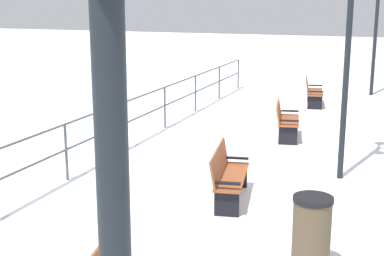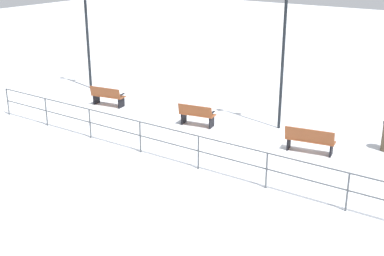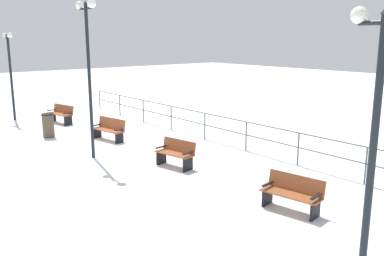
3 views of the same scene
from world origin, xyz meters
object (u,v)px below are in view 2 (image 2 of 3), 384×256
(bench_fourth, at_px, (107,96))
(lamppost_far, at_px, (87,22))
(bench_second, at_px, (310,140))
(lamppost_middle, at_px, (285,28))
(bench_third, at_px, (197,115))

(bench_fourth, distance_m, lamppost_far, 4.15)
(bench_fourth, height_order, lamppost_far, lamppost_far)
(bench_second, bearing_deg, bench_fourth, 79.79)
(bench_second, height_order, lamppost_middle, lamppost_middle)
(lamppost_middle, xyz_separation_m, lamppost_far, (0.00, 9.94, -0.64))
(lamppost_far, bearing_deg, bench_third, -102.39)
(bench_second, height_order, bench_fourth, bench_second)
(bench_third, bearing_deg, bench_fourth, 80.27)
(bench_third, bearing_deg, lamppost_far, 67.13)
(bench_third, xyz_separation_m, bench_fourth, (-0.06, 4.58, -0.01))
(lamppost_middle, height_order, lamppost_far, lamppost_middle)
(bench_third, xyz_separation_m, lamppost_far, (1.60, 7.28, 2.68))
(lamppost_middle, bearing_deg, bench_second, -131.08)
(bench_third, distance_m, lamppost_middle, 4.54)
(bench_third, relative_size, lamppost_middle, 0.27)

